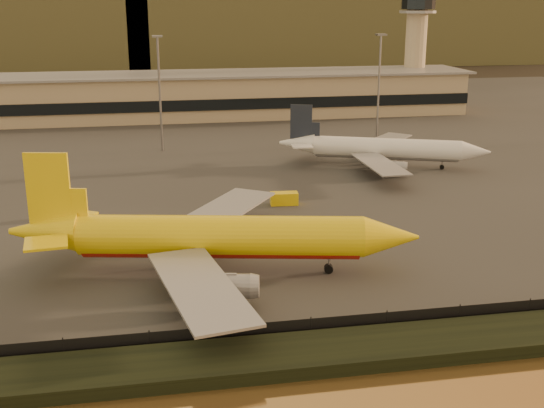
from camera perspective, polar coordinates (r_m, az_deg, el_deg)
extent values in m
plane|color=black|center=(81.42, -0.30, -7.20)|extent=(900.00, 900.00, 0.00)
cube|color=black|center=(66.20, 2.37, -12.53)|extent=(320.00, 7.00, 1.40)
cube|color=#2D2D2D|center=(171.94, -5.95, 5.61)|extent=(320.00, 220.00, 0.20)
cube|color=black|center=(69.36, 1.63, -10.51)|extent=(300.00, 0.05, 2.20)
cube|color=tan|center=(200.48, -6.73, 8.94)|extent=(160.00, 22.00, 12.00)
cube|color=black|center=(189.56, -6.48, 8.20)|extent=(160.00, 0.60, 3.00)
cube|color=gray|center=(199.74, -6.79, 10.73)|extent=(164.00, 24.00, 0.60)
cylinder|color=tan|center=(221.23, 11.87, 11.78)|extent=(6.40, 6.40, 30.00)
cylinder|color=black|center=(220.51, 12.13, 16.11)|extent=(10.40, 10.40, 3.50)
cylinder|color=gray|center=(220.54, 12.09, 15.45)|extent=(11.20, 11.20, 0.80)
cylinder|color=slate|center=(154.62, -9.36, 8.97)|extent=(0.50, 0.50, 25.00)
cube|color=slate|center=(153.46, -9.59, 13.67)|extent=(2.20, 2.20, 0.40)
cylinder|color=slate|center=(161.59, 8.91, 9.32)|extent=(0.50, 0.50, 25.00)
cube|color=slate|center=(160.49, 9.12, 13.82)|extent=(2.20, 2.20, 0.40)
cylinder|color=yellow|center=(84.56, -4.30, -2.66)|extent=(35.43, 12.11, 5.07)
cylinder|color=#B6170A|center=(84.86, -4.28, -3.23)|extent=(34.24, 10.82, 3.96)
cone|color=yellow|center=(85.16, 9.92, -2.73)|extent=(7.72, 6.36, 5.07)
cone|color=yellow|center=(89.24, -18.49, -2.20)|extent=(9.63, 6.75, 5.07)
cube|color=yellow|center=(87.35, -18.22, 1.26)|extent=(5.34, 1.49, 8.88)
cube|color=yellow|center=(93.07, -16.36, -0.99)|extent=(6.63, 6.61, 0.30)
cube|color=yellow|center=(83.97, -18.38, -3.10)|extent=(5.38, 5.32, 0.30)
cube|color=gray|center=(97.70, -4.11, -0.51)|extent=(17.87, 22.05, 0.30)
cylinder|color=gray|center=(94.81, -2.81, -1.92)|extent=(6.30, 3.92, 2.79)
cube|color=gray|center=(72.49, -6.06, -6.87)|extent=(10.63, 22.82, 0.30)
cylinder|color=gray|center=(75.79, -3.87, -6.87)|extent=(6.30, 3.92, 2.79)
cylinder|color=black|center=(85.86, 4.76, -5.41)|extent=(1.27, 1.10, 1.12)
cylinder|color=slate|center=(85.64, 4.77, -5.05)|extent=(0.20, 0.20, 2.28)
cylinder|color=black|center=(84.40, -6.86, -5.88)|extent=(1.27, 1.10, 1.12)
cylinder|color=slate|center=(84.17, -6.88, -5.51)|extent=(0.20, 0.20, 2.28)
cylinder|color=black|center=(88.59, -6.46, -4.74)|extent=(1.27, 1.10, 1.12)
cylinder|color=slate|center=(88.38, -6.47, -4.39)|extent=(0.20, 0.20, 2.28)
cylinder|color=white|center=(140.64, 9.55, 4.63)|extent=(28.87, 14.50, 4.08)
cylinder|color=gray|center=(140.79, 9.53, 4.35)|extent=(27.79, 13.37, 3.19)
cone|color=white|center=(141.40, 16.69, 4.22)|extent=(6.81, 5.88, 4.08)
cone|color=white|center=(142.12, 2.11, 5.10)|extent=(8.33, 6.48, 4.08)
cube|color=#1B2231|center=(141.16, 2.46, 6.88)|extent=(4.30, 1.94, 7.15)
cube|color=white|center=(145.79, 2.99, 5.51)|extent=(5.62, 5.59, 0.25)
cube|color=white|center=(137.87, 2.52, 4.86)|extent=(4.30, 4.11, 0.25)
cube|color=gray|center=(151.80, 9.35, 5.25)|extent=(16.77, 17.29, 0.25)
cylinder|color=gray|center=(149.30, 10.08, 4.58)|extent=(5.38, 3.88, 2.25)
cube|color=gray|center=(129.86, 9.03, 3.33)|extent=(5.93, 18.44, 0.25)
cylinder|color=gray|center=(132.76, 9.93, 3.08)|extent=(5.38, 3.88, 2.25)
cylinder|color=black|center=(141.62, 14.03, 3.02)|extent=(1.10, 0.99, 0.90)
cylinder|color=slate|center=(141.52, 14.04, 3.20)|extent=(0.21, 0.21, 1.84)
cylinder|color=black|center=(139.69, 8.20, 3.16)|extent=(1.10, 0.99, 0.90)
cylinder|color=slate|center=(139.59, 8.21, 3.35)|extent=(0.21, 0.21, 1.84)
cylinder|color=black|center=(143.27, 8.28, 3.50)|extent=(1.10, 0.99, 0.90)
cylinder|color=slate|center=(143.16, 8.29, 3.69)|extent=(0.21, 0.21, 1.84)
cube|color=yellow|center=(113.50, 1.02, 0.46)|extent=(4.72, 2.39, 2.06)
cube|color=white|center=(111.06, -16.61, -0.70)|extent=(4.21, 2.53, 1.77)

